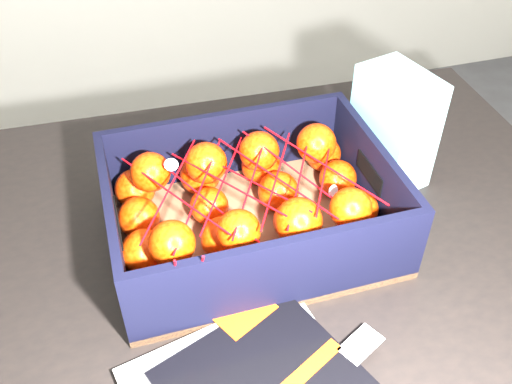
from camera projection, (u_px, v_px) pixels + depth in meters
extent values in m
cube|color=black|center=(220.00, 257.00, 0.86)|extent=(1.23, 0.84, 0.04)
cylinder|color=black|center=(400.00, 213.00, 1.47)|extent=(0.06, 0.06, 0.71)
cube|color=#F9480D|center=(243.00, 311.00, 0.73)|extent=(0.09, 0.08, 0.00)
cube|color=white|center=(361.00, 344.00, 0.70)|extent=(0.06, 0.05, 0.00)
cube|color=#F9480D|center=(309.00, 368.00, 0.67)|extent=(0.10, 0.06, 0.00)
cube|color=brown|center=(250.00, 231.00, 0.86)|extent=(0.40, 0.30, 0.01)
cube|color=black|center=(225.00, 146.00, 0.92)|extent=(0.40, 0.01, 0.13)
cube|color=black|center=(282.00, 276.00, 0.72)|extent=(0.40, 0.01, 0.13)
cube|color=black|center=(114.00, 230.00, 0.78)|extent=(0.01, 0.27, 0.13)
cube|color=black|center=(373.00, 178.00, 0.86)|extent=(0.01, 0.27, 0.13)
sphere|color=#EB3104|center=(154.00, 295.00, 0.72)|extent=(0.06, 0.06, 0.06)
sphere|color=#EB3104|center=(144.00, 253.00, 0.78)|extent=(0.07, 0.07, 0.07)
sphere|color=#EB3104|center=(139.00, 217.00, 0.83)|extent=(0.06, 0.06, 0.06)
sphere|color=#EB3104|center=(135.00, 189.00, 0.88)|extent=(0.06, 0.06, 0.06)
sphere|color=#EB3104|center=(235.00, 275.00, 0.75)|extent=(0.06, 0.06, 0.06)
sphere|color=#EB3104|center=(223.00, 239.00, 0.80)|extent=(0.06, 0.06, 0.06)
sphere|color=#EB3104|center=(209.00, 206.00, 0.85)|extent=(0.06, 0.06, 0.06)
sphere|color=#EB3104|center=(200.00, 175.00, 0.90)|extent=(0.06, 0.06, 0.06)
sphere|color=#EB3104|center=(311.00, 259.00, 0.77)|extent=(0.06, 0.06, 0.06)
sphere|color=#EB3104|center=(293.00, 221.00, 0.82)|extent=(0.06, 0.06, 0.06)
sphere|color=#EB3104|center=(278.00, 191.00, 0.87)|extent=(0.06, 0.06, 0.06)
sphere|color=#EB3104|center=(261.00, 165.00, 0.92)|extent=(0.06, 0.06, 0.06)
sphere|color=#EB3104|center=(378.00, 240.00, 0.79)|extent=(0.06, 0.06, 0.06)
sphere|color=#EB3104|center=(358.00, 209.00, 0.84)|extent=(0.06, 0.06, 0.06)
sphere|color=#EB3104|center=(338.00, 178.00, 0.89)|extent=(0.06, 0.06, 0.06)
sphere|color=#EB3104|center=(323.00, 154.00, 0.94)|extent=(0.06, 0.06, 0.06)
sphere|color=#EB3104|center=(172.00, 243.00, 0.72)|extent=(0.06, 0.06, 0.06)
sphere|color=#EB3104|center=(150.00, 172.00, 0.83)|extent=(0.06, 0.06, 0.06)
sphere|color=#EB3104|center=(239.00, 231.00, 0.74)|extent=(0.06, 0.06, 0.06)
sphere|color=#EB3104|center=(206.00, 163.00, 0.85)|extent=(0.06, 0.06, 0.06)
sphere|color=#EB3104|center=(299.00, 221.00, 0.75)|extent=(0.06, 0.06, 0.06)
sphere|color=#EB3104|center=(259.00, 151.00, 0.87)|extent=(0.06, 0.06, 0.06)
sphere|color=#EB3104|center=(351.00, 208.00, 0.77)|extent=(0.06, 0.06, 0.06)
sphere|color=#EB3104|center=(316.00, 143.00, 0.88)|extent=(0.06, 0.06, 0.06)
cylinder|color=red|center=(172.00, 194.00, 0.76)|extent=(0.11, 0.21, 0.01)
cylinder|color=red|center=(199.00, 194.00, 0.78)|extent=(0.11, 0.21, 0.02)
cylinder|color=red|center=(224.00, 182.00, 0.78)|extent=(0.11, 0.21, 0.03)
cylinder|color=red|center=(249.00, 180.00, 0.80)|extent=(0.11, 0.21, 0.03)
cylinder|color=red|center=(274.00, 176.00, 0.80)|extent=(0.11, 0.21, 0.01)
cylinder|color=red|center=(300.00, 174.00, 0.81)|extent=(0.11, 0.21, 0.03)
cylinder|color=red|center=(322.00, 164.00, 0.82)|extent=(0.11, 0.21, 0.01)
cylinder|color=red|center=(170.00, 187.00, 0.77)|extent=(0.11, 0.21, 0.01)
cylinder|color=red|center=(199.00, 192.00, 0.77)|extent=(0.11, 0.21, 0.01)
cylinder|color=red|center=(223.00, 181.00, 0.79)|extent=(0.11, 0.21, 0.02)
cylinder|color=red|center=(252.00, 181.00, 0.78)|extent=(0.11, 0.21, 0.00)
cylinder|color=red|center=(277.00, 177.00, 0.79)|extent=(0.11, 0.21, 0.02)
cylinder|color=red|center=(300.00, 175.00, 0.81)|extent=(0.11, 0.21, 0.01)
cylinder|color=red|center=(325.00, 170.00, 0.81)|extent=(0.11, 0.21, 0.03)
cylinder|color=red|center=(176.00, 275.00, 0.68)|extent=(0.00, 0.03, 0.09)
cylinder|color=red|center=(200.00, 270.00, 0.68)|extent=(0.01, 0.04, 0.08)
cube|color=white|center=(393.00, 127.00, 0.91)|extent=(0.11, 0.14, 0.19)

